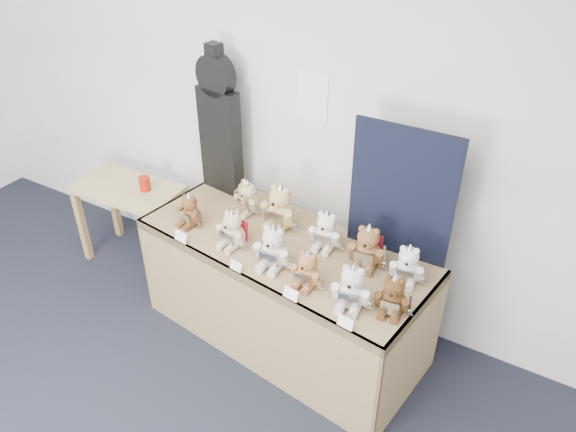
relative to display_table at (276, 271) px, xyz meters
The scene contains 22 objects.
room_shell 1.09m from the display_table, 98.81° to the left, with size 6.00×6.00×6.00m.
display_table is the anchor object (origin of this frame).
side_table 1.46m from the display_table, behind, with size 0.83×0.50×0.67m.
guitar_case 1.06m from the display_table, 148.26° to the left, with size 0.32×0.13×1.03m.
navy_board 0.91m from the display_table, 29.13° to the left, with size 0.61×0.02×0.81m, color black.
red_cup 1.31m from the display_table, 169.15° to the left, with size 0.08×0.08×0.11m, color #A9190B.
teddy_front_far_left 0.67m from the display_table, behind, with size 0.19×0.16×0.24m.
teddy_front_left 0.38m from the display_table, 161.00° to the right, with size 0.22×0.19×0.27m.
teddy_front_centre 0.32m from the display_table, 63.49° to the right, with size 0.25×0.20×0.30m.
teddy_front_right 0.45m from the display_table, 30.25° to the right, with size 0.20×0.16×0.25m.
teddy_front_far_right 0.69m from the display_table, 19.42° to the right, with size 0.24×0.20×0.29m.
teddy_front_end 0.85m from the display_table, 10.49° to the right, with size 0.21×0.18×0.26m.
teddy_back_left 0.53m from the display_table, 144.97° to the left, with size 0.20×0.18×0.25m.
teddy_back_centre_left 0.39m from the display_table, 115.45° to the left, with size 0.27×0.23×0.33m.
teddy_back_centre_right 0.41m from the display_table, 37.14° to the left, with size 0.22×0.19×0.27m.
teddy_back_right 0.61m from the display_table, 15.59° to the left, with size 0.25×0.21×0.30m.
teddy_back_end 0.83m from the display_table, ahead, with size 0.22×0.19×0.26m.
teddy_back_far_left 0.55m from the display_table, 146.07° to the left, with size 0.20×0.20×0.25m.
entry_card_a 0.62m from the display_table, 157.62° to the right, with size 0.09×0.00×0.07m, color white.
entry_card_b 0.36m from the display_table, 108.46° to the right, with size 0.08×0.00×0.06m, color white.
entry_card_c 0.49m from the display_table, 48.21° to the right, with size 0.09×0.00×0.07m, color white.
entry_card_d 0.77m from the display_table, 30.40° to the right, with size 0.09×0.00×0.06m, color white.
Camera 1 is at (1.80, -0.37, 2.81)m, focal length 35.00 mm.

